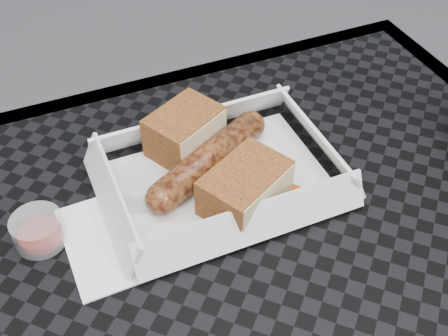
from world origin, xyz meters
name	(u,v)px	position (x,y,z in m)	size (l,w,h in m)	color
food_tray	(220,181)	(0.03, 0.18, 0.75)	(0.22, 0.15, 0.00)	white
bratwurst	(209,160)	(0.03, 0.20, 0.77)	(0.16, 0.10, 0.03)	brown
bread_near	(185,131)	(0.02, 0.25, 0.77)	(0.08, 0.06, 0.05)	brown
bread_far	(245,188)	(0.04, 0.14, 0.77)	(0.09, 0.06, 0.04)	brown
veg_garnish	(283,198)	(0.08, 0.13, 0.75)	(0.03, 0.03, 0.00)	#D33E09
napkin	(128,234)	(-0.08, 0.15, 0.75)	(0.12, 0.12, 0.00)	white
condiment_cup_sauce	(39,230)	(-0.16, 0.18, 0.76)	(0.05, 0.05, 0.03)	maroon
condiment_cup_empty	(136,189)	(-0.06, 0.20, 0.76)	(0.05, 0.05, 0.03)	silver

